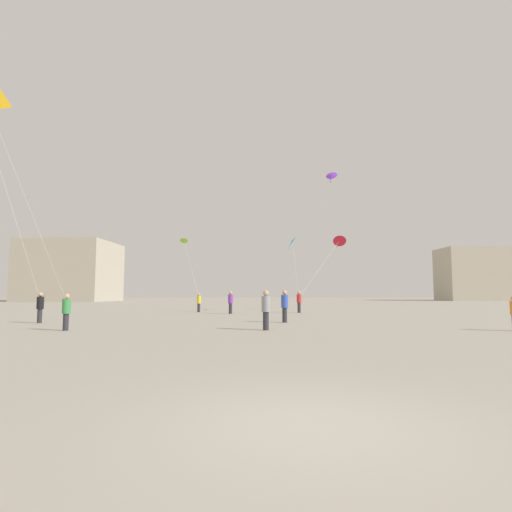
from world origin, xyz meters
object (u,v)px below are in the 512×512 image
(person_in_black, at_px, (40,306))
(person_in_purple, at_px, (231,301))
(person_in_yellow, at_px, (199,302))
(kite_violet_diamond, at_px, (331,177))
(building_centre_hall, at_px, (481,274))
(person_in_green, at_px, (66,310))
(kite_cyan_diamond, at_px, (292,242))
(person_in_blue, at_px, (285,305))
(kite_crimson_diamond, at_px, (339,241))
(kite_lime_diamond, at_px, (184,241))
(person_in_red, at_px, (299,301))
(person_in_grey, at_px, (266,308))
(building_left_hall, at_px, (71,272))

(person_in_black, relative_size, person_in_purple, 0.94)
(person_in_yellow, distance_m, person_in_purple, 4.05)
(kite_violet_diamond, bearing_deg, building_centre_hall, 51.63)
(person_in_black, bearing_deg, person_in_green, -100.47)
(person_in_black, xyz_separation_m, person_in_green, (3.49, -4.78, -0.04))
(kite_cyan_diamond, bearing_deg, person_in_yellow, -169.31)
(person_in_yellow, relative_size, kite_violet_diamond, 0.17)
(person_in_blue, height_order, kite_violet_diamond, kite_violet_diamond)
(kite_crimson_diamond, bearing_deg, kite_violet_diamond, -106.61)
(person_in_black, relative_size, kite_cyan_diamond, 0.30)
(kite_lime_diamond, xyz_separation_m, kite_violet_diamond, (13.00, -11.18, 3.72))
(kite_lime_diamond, bearing_deg, kite_violet_diamond, -40.70)
(kite_cyan_diamond, height_order, kite_crimson_diamond, kite_crimson_diamond)
(person_in_blue, bearing_deg, person_in_red, 144.99)
(person_in_black, xyz_separation_m, kite_violet_diamond, (18.44, 7.42, 9.82))
(person_in_grey, bearing_deg, kite_crimson_diamond, 177.95)
(person_in_black, height_order, building_left_hall, building_left_hall)
(person_in_yellow, relative_size, person_in_green, 1.01)
(person_in_purple, xyz_separation_m, kite_lime_diamond, (-5.09, 8.57, 6.04))
(person_in_grey, height_order, kite_lime_diamond, kite_lime_diamond)
(person_in_blue, bearing_deg, building_left_hall, -171.87)
(kite_lime_diamond, relative_size, kite_crimson_diamond, 0.96)
(person_in_purple, distance_m, kite_lime_diamond, 11.66)
(kite_violet_diamond, xyz_separation_m, kite_crimson_diamond, (2.99, 10.02, -3.74))
(person_in_grey, height_order, kite_violet_diamond, kite_violet_diamond)
(person_in_red, distance_m, person_in_black, 20.06)
(person_in_red, distance_m, building_centre_hall, 73.94)
(person_in_grey, relative_size, person_in_yellow, 1.08)
(person_in_yellow, bearing_deg, person_in_purple, 54.32)
(person_in_blue, bearing_deg, kite_violet_diamond, 125.88)
(kite_lime_diamond, bearing_deg, person_in_blue, -65.48)
(person_in_grey, bearing_deg, kite_cyan_diamond, -171.01)
(person_in_grey, relative_size, kite_cyan_diamond, 0.32)
(person_in_red, height_order, person_in_purple, person_in_red)
(person_in_grey, bearing_deg, kite_lime_diamond, -143.51)
(person_in_green, bearing_deg, person_in_black, -9.52)
(person_in_green, height_order, building_centre_hall, building_centre_hall)
(person_in_grey, height_order, building_centre_hall, building_centre_hall)
(person_in_grey, xyz_separation_m, person_in_purple, (-2.05, 14.92, 0.01))
(person_in_grey, distance_m, building_centre_hall, 89.11)
(person_in_grey, xyz_separation_m, person_in_red, (3.82, 16.44, 0.02))
(kite_lime_diamond, bearing_deg, person_in_green, -94.77)
(person_in_black, relative_size, kite_lime_diamond, 0.28)
(person_in_green, xyz_separation_m, building_left_hall, (-28.10, 68.33, 5.29))
(person_in_yellow, relative_size, building_left_hall, 0.09)
(person_in_blue, height_order, kite_crimson_diamond, kite_crimson_diamond)
(person_in_red, height_order, person_in_green, person_in_red)
(person_in_green, relative_size, building_left_hall, 0.09)
(person_in_yellow, bearing_deg, building_centre_hall, 141.75)
(building_left_hall, bearing_deg, kite_violet_diamond, -52.51)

